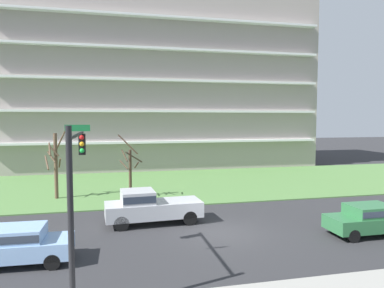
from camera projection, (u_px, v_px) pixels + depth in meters
ground at (222, 233)px, 18.67m from camera, size 160.00×160.00×0.00m
grass_lawn_strip at (175, 184)px, 32.27m from camera, size 80.00×16.00×0.08m
apartment_building at (154, 86)px, 45.90m from camera, size 38.27×14.49×20.26m
tree_far_left at (55, 163)px, 26.17m from camera, size 1.59×1.58×5.06m
tree_left at (130, 169)px, 26.41m from camera, size 1.78×1.52×4.84m
sedan_blue_near_left at (16, 244)px, 14.55m from camera, size 4.45×1.93×1.57m
sedan_green_center_left at (370, 218)px, 18.28m from camera, size 4.41×1.83×1.57m
pickup_silver_center_right at (149, 206)px, 20.22m from camera, size 5.50×2.28×1.95m
traffic_signal_mast at (76, 177)px, 12.28m from camera, size 0.90×5.37×5.78m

